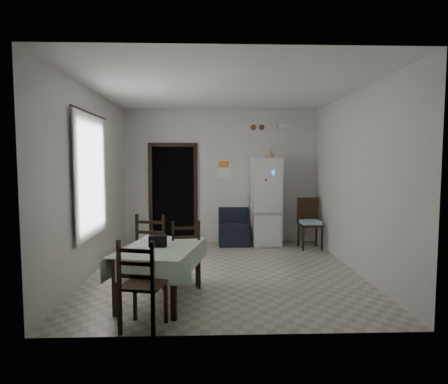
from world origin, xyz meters
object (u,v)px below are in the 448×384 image
Objects in this scene: dining_chair_far_left at (156,249)px; dining_chair_far_right at (185,252)px; dining_table at (161,273)px; fridge at (266,202)px; dining_chair_near_head at (143,283)px; corner_chair at (310,224)px; navy_seat at (234,227)px.

dining_chair_far_right is (0.42, -0.04, -0.04)m from dining_chair_far_left.
dining_table is 0.63m from dining_chair_far_left.
dining_table is 1.39× the size of dining_chair_far_right.
dining_chair_near_head is (-1.88, -4.00, -0.44)m from fridge.
fridge reaches higher than dining_chair_far_right.
dining_chair_far_right is at bearing -171.01° from dining_chair_far_left.
fridge is at bearing -127.85° from dining_chair_far_right.
dining_chair_far_right is (-2.39, -2.23, -0.03)m from corner_chair.
corner_chair is at bearing 57.81° from dining_table.
dining_chair_far_left reaches higher than dining_chair_far_right.
fridge is 4.44m from dining_chair_near_head.
dining_table is 1.36× the size of dining_chair_near_head.
dining_chair_far_left is (-1.28, -2.58, 0.14)m from navy_seat.
fridge is 1.77× the size of dining_chair_far_left.
navy_seat is 2.88m from dining_chair_far_left.
dining_chair_far_left reaches higher than navy_seat.
dining_chair_far_right is (0.27, 0.55, 0.13)m from dining_table.
dining_chair_far_right is (-0.85, -2.62, 0.09)m from navy_seat.
dining_table is 0.63m from dining_chair_far_right.
dining_chair_near_head is at bearing -83.45° from dining_table.
fridge is at bearing -101.67° from dining_chair_near_head.
dining_table is (-2.66, -2.78, -0.17)m from corner_chair.
fridge is at bearing -113.36° from dining_chair_far_left.
dining_chair_far_left is 1.42m from dining_chair_near_head.
fridge is 3.69m from dining_table.
dining_chair_far_left is at bearing -73.44° from dining_chair_near_head.
dining_chair_near_head reaches higher than dining_table.
dining_chair_far_left is (-2.81, -2.20, 0.01)m from corner_chair.
fridge is 1.80× the size of corner_chair.
dining_table is 1.27× the size of dining_chair_far_left.
navy_seat is 1.59m from corner_chair.
corner_chair is at bearing -13.91° from navy_seat.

